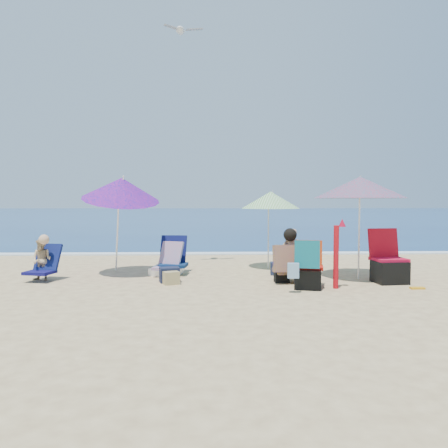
{
  "coord_description": "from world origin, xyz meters",
  "views": [
    {
      "loc": [
        -0.57,
        -7.75,
        1.56
      ],
      "look_at": [
        -0.3,
        1.0,
        1.1
      ],
      "focal_mm": 35.48,
      "sensor_mm": 36.0,
      "label": 1
    }
  ],
  "objects_px": {
    "chair_navy": "(170,264)",
    "person_left": "(42,260)",
    "furled_umbrella": "(337,250)",
    "chair_rainbow": "(166,266)",
    "camp_chair_left": "(389,267)",
    "camp_chair_right": "(307,271)",
    "person_center": "(291,256)",
    "umbrella_striped": "(271,200)",
    "umbrella_blue": "(121,189)",
    "seagull": "(181,30)",
    "umbrella_turquoise": "(360,187)"
  },
  "relations": [
    {
      "from": "person_center",
      "to": "person_left",
      "type": "bearing_deg",
      "value": 175.5
    },
    {
      "from": "chair_rainbow",
      "to": "camp_chair_right",
      "type": "distance_m",
      "value": 3.04
    },
    {
      "from": "umbrella_striped",
      "to": "umbrella_blue",
      "type": "bearing_deg",
      "value": -165.94
    },
    {
      "from": "umbrella_turquoise",
      "to": "seagull",
      "type": "distance_m",
      "value": 5.47
    },
    {
      "from": "umbrella_striped",
      "to": "camp_chair_left",
      "type": "distance_m",
      "value": 3.02
    },
    {
      "from": "umbrella_blue",
      "to": "umbrella_striped",
      "type": "bearing_deg",
      "value": 14.06
    },
    {
      "from": "person_center",
      "to": "umbrella_blue",
      "type": "bearing_deg",
      "value": 163.47
    },
    {
      "from": "furled_umbrella",
      "to": "camp_chair_left",
      "type": "distance_m",
      "value": 1.32
    },
    {
      "from": "chair_rainbow",
      "to": "camp_chair_right",
      "type": "bearing_deg",
      "value": -29.6
    },
    {
      "from": "chair_rainbow",
      "to": "seagull",
      "type": "relative_size",
      "value": 0.91
    },
    {
      "from": "umbrella_blue",
      "to": "chair_navy",
      "type": "height_order",
      "value": "umbrella_blue"
    },
    {
      "from": "umbrella_turquoise",
      "to": "camp_chair_left",
      "type": "height_order",
      "value": "umbrella_turquoise"
    },
    {
      "from": "camp_chair_left",
      "to": "camp_chair_right",
      "type": "bearing_deg",
      "value": -162.39
    },
    {
      "from": "umbrella_striped",
      "to": "person_left",
      "type": "bearing_deg",
      "value": -162.83
    },
    {
      "from": "umbrella_striped",
      "to": "seagull",
      "type": "height_order",
      "value": "seagull"
    },
    {
      "from": "umbrella_striped",
      "to": "camp_chair_left",
      "type": "bearing_deg",
      "value": -42.84
    },
    {
      "from": "seagull",
      "to": "person_center",
      "type": "bearing_deg",
      "value": -44.23
    },
    {
      "from": "umbrella_blue",
      "to": "person_left",
      "type": "bearing_deg",
      "value": -156.14
    },
    {
      "from": "furled_umbrella",
      "to": "camp_chair_right",
      "type": "relative_size",
      "value": 1.41
    },
    {
      "from": "chair_navy",
      "to": "umbrella_blue",
      "type": "bearing_deg",
      "value": -173.73
    },
    {
      "from": "umbrella_striped",
      "to": "furled_umbrella",
      "type": "bearing_deg",
      "value": -70.11
    },
    {
      "from": "umbrella_striped",
      "to": "furled_umbrella",
      "type": "relative_size",
      "value": 1.45
    },
    {
      "from": "camp_chair_left",
      "to": "camp_chair_right",
      "type": "height_order",
      "value": "camp_chair_left"
    },
    {
      "from": "chair_navy",
      "to": "person_left",
      "type": "bearing_deg",
      "value": -163.05
    },
    {
      "from": "camp_chair_left",
      "to": "chair_navy",
      "type": "bearing_deg",
      "value": 164.72
    },
    {
      "from": "chair_navy",
      "to": "seagull",
      "type": "distance_m",
      "value": 5.39
    },
    {
      "from": "person_center",
      "to": "person_left",
      "type": "distance_m",
      "value": 4.84
    },
    {
      "from": "seagull",
      "to": "furled_umbrella",
      "type": "bearing_deg",
      "value": -42.96
    },
    {
      "from": "umbrella_turquoise",
      "to": "chair_rainbow",
      "type": "bearing_deg",
      "value": 172.64
    },
    {
      "from": "umbrella_blue",
      "to": "chair_rainbow",
      "type": "height_order",
      "value": "umbrella_blue"
    },
    {
      "from": "camp_chair_right",
      "to": "camp_chair_left",
      "type": "bearing_deg",
      "value": 17.61
    },
    {
      "from": "chair_navy",
      "to": "person_center",
      "type": "xyz_separation_m",
      "value": [
        2.4,
        -1.12,
        0.29
      ]
    },
    {
      "from": "chair_rainbow",
      "to": "camp_chair_left",
      "type": "xyz_separation_m",
      "value": [
        4.32,
        -0.97,
        0.12
      ]
    },
    {
      "from": "camp_chair_left",
      "to": "camp_chair_right",
      "type": "xyz_separation_m",
      "value": [
        -1.68,
        -0.53,
        0.01
      ]
    },
    {
      "from": "person_left",
      "to": "person_center",
      "type": "bearing_deg",
      "value": -4.5
    },
    {
      "from": "person_center",
      "to": "furled_umbrella",
      "type": "bearing_deg",
      "value": -38.66
    },
    {
      "from": "chair_rainbow",
      "to": "camp_chair_right",
      "type": "xyz_separation_m",
      "value": [
        2.64,
        -1.5,
        0.13
      ]
    },
    {
      "from": "furled_umbrella",
      "to": "person_center",
      "type": "distance_m",
      "value": 0.93
    },
    {
      "from": "furled_umbrella",
      "to": "chair_rainbow",
      "type": "height_order",
      "value": "furled_umbrella"
    },
    {
      "from": "camp_chair_left",
      "to": "umbrella_striped",
      "type": "bearing_deg",
      "value": 137.16
    },
    {
      "from": "umbrella_turquoise",
      "to": "camp_chair_right",
      "type": "bearing_deg",
      "value": -141.71
    },
    {
      "from": "chair_navy",
      "to": "camp_chair_left",
      "type": "distance_m",
      "value": 4.41
    },
    {
      "from": "camp_chair_right",
      "to": "umbrella_turquoise",
      "type": "bearing_deg",
      "value": 38.29
    },
    {
      "from": "umbrella_blue",
      "to": "seagull",
      "type": "xyz_separation_m",
      "value": [
        1.18,
        1.15,
        3.69
      ]
    },
    {
      "from": "camp_chair_left",
      "to": "umbrella_turquoise",
      "type": "bearing_deg",
      "value": 131.69
    },
    {
      "from": "umbrella_blue",
      "to": "person_left",
      "type": "distance_m",
      "value": 2.09
    },
    {
      "from": "camp_chair_right",
      "to": "person_center",
      "type": "distance_m",
      "value": 0.63
    },
    {
      "from": "umbrella_striped",
      "to": "chair_rainbow",
      "type": "relative_size",
      "value": 2.18
    },
    {
      "from": "furled_umbrella",
      "to": "seagull",
      "type": "distance_m",
      "value": 6.27
    },
    {
      "from": "umbrella_turquoise",
      "to": "person_center",
      "type": "relative_size",
      "value": 2.1
    }
  ]
}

